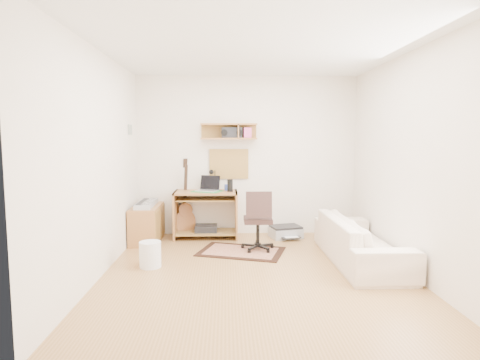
{
  "coord_description": "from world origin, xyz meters",
  "views": [
    {
      "loc": [
        -0.35,
        -4.68,
        1.6
      ],
      "look_at": [
        -0.15,
        1.05,
        1.0
      ],
      "focal_mm": 30.3,
      "sensor_mm": 36.0,
      "label": 1
    }
  ],
  "objects_px": {
    "desk": "(206,215)",
    "printer": "(286,232)",
    "cabinet": "(147,223)",
    "sofa": "(361,233)",
    "task_chair": "(258,220)"
  },
  "relations": [
    {
      "from": "task_chair",
      "to": "printer",
      "type": "xyz_separation_m",
      "value": [
        0.51,
        0.72,
        -0.35
      ]
    },
    {
      "from": "cabinet",
      "to": "printer",
      "type": "relative_size",
      "value": 1.89
    },
    {
      "from": "desk",
      "to": "cabinet",
      "type": "bearing_deg",
      "value": -169.1
    },
    {
      "from": "cabinet",
      "to": "sofa",
      "type": "xyz_separation_m",
      "value": [
        2.96,
        -1.18,
        0.11
      ]
    },
    {
      "from": "task_chair",
      "to": "sofa",
      "type": "xyz_separation_m",
      "value": [
        1.28,
        -0.59,
        -0.06
      ]
    },
    {
      "from": "cabinet",
      "to": "sofa",
      "type": "bearing_deg",
      "value": -21.73
    },
    {
      "from": "printer",
      "to": "task_chair",
      "type": "bearing_deg",
      "value": -139.08
    },
    {
      "from": "cabinet",
      "to": "desk",
      "type": "bearing_deg",
      "value": 10.9
    },
    {
      "from": "cabinet",
      "to": "sofa",
      "type": "distance_m",
      "value": 3.19
    },
    {
      "from": "desk",
      "to": "printer",
      "type": "xyz_separation_m",
      "value": [
        1.28,
        -0.04,
        -0.29
      ]
    },
    {
      "from": "desk",
      "to": "sofa",
      "type": "bearing_deg",
      "value": -33.44
    },
    {
      "from": "task_chair",
      "to": "cabinet",
      "type": "bearing_deg",
      "value": 161.03
    },
    {
      "from": "cabinet",
      "to": "task_chair",
      "type": "bearing_deg",
      "value": -19.36
    },
    {
      "from": "desk",
      "to": "sofa",
      "type": "relative_size",
      "value": 0.51
    },
    {
      "from": "sofa",
      "to": "desk",
      "type": "bearing_deg",
      "value": 56.56
    }
  ]
}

